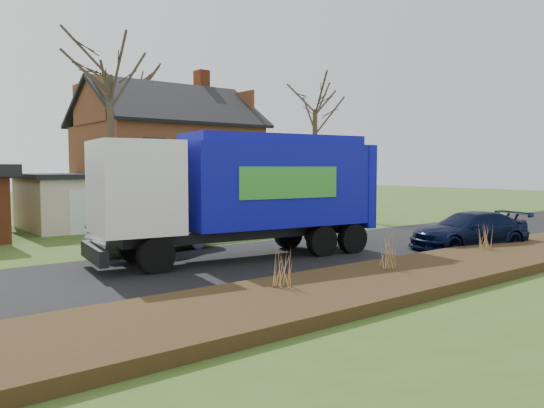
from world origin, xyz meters
TOP-DOWN VIEW (x-y plane):
  - ground at (0.00, 0.00)m, footprint 120.00×120.00m
  - road at (0.00, 0.00)m, footprint 80.00×7.00m
  - mulch_verge at (0.00, -5.30)m, footprint 80.00×3.50m
  - main_house at (1.49, 13.91)m, footprint 12.95×8.95m
  - garbage_truck at (-1.74, 0.58)m, footprint 10.33×4.01m
  - silver_sedan at (-3.64, 3.90)m, footprint 4.98×2.13m
  - navy_wagon at (6.26, -3.07)m, footprint 5.29×3.24m
  - tree_front_west at (-3.83, 7.69)m, footprint 3.31×3.31m
  - tree_front_east at (11.26, 11.22)m, footprint 3.57×3.57m
  - tree_back at (3.53, 21.70)m, footprint 3.61×3.61m
  - grass_clump_west at (-4.44, -4.74)m, footprint 0.36×0.30m
  - grass_clump_mid at (-0.65, -4.77)m, footprint 0.38×0.32m
  - grass_clump_east at (4.91, -4.53)m, footprint 0.35×0.29m

SIDE VIEW (x-z plane):
  - ground at x=0.00m, z-range 0.00..0.00m
  - road at x=0.00m, z-range 0.00..0.02m
  - mulch_verge at x=0.00m, z-range 0.00..0.30m
  - navy_wagon at x=6.26m, z-range 0.00..1.43m
  - grass_clump_east at x=4.91m, z-range 0.30..1.18m
  - grass_clump_west at x=-4.44m, z-range 0.30..1.25m
  - silver_sedan at x=-3.64m, z-range 0.00..1.60m
  - grass_clump_mid at x=-0.65m, z-range 0.30..1.37m
  - garbage_truck at x=-1.74m, z-range 0.33..4.64m
  - main_house at x=1.49m, z-range -0.60..8.66m
  - tree_front_east at x=11.26m, z-range 3.10..13.00m
  - tree_front_west at x=-3.83m, z-range 3.18..13.01m
  - tree_back at x=3.53m, z-range 3.82..15.26m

